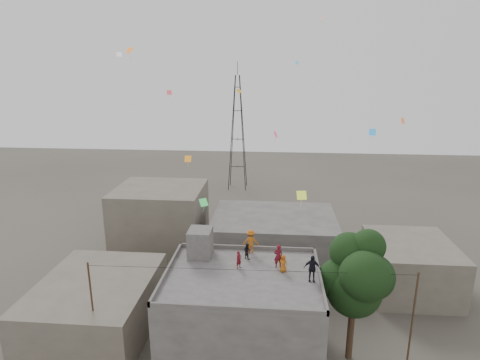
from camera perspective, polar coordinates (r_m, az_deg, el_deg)
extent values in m
plane|color=#3F3C34|center=(29.91, 0.34, -23.75)|extent=(140.00, 140.00, 0.00)
cube|color=#4B4946|center=(28.11, 0.35, -19.01)|extent=(10.00, 8.00, 6.00)
cube|color=#504D4B|center=(26.50, 0.36, -13.57)|extent=(10.00, 8.00, 0.10)
cube|color=#4B4946|center=(29.89, 0.97, -9.58)|extent=(10.00, 0.15, 0.30)
cube|color=#4B4946|center=(23.05, -0.46, -17.87)|extent=(10.00, 0.15, 0.30)
cube|color=#4B4946|center=(26.52, 11.33, -13.38)|extent=(0.15, 8.00, 0.30)
cube|color=#4B4946|center=(27.19, -10.30, -12.56)|extent=(0.15, 8.00, 0.30)
cube|color=#4B4946|center=(28.72, -5.67, -8.89)|extent=(1.60, 1.80, 2.00)
cube|color=#5B5548|center=(32.87, -19.70, -16.49)|extent=(8.00, 10.00, 4.00)
cube|color=#4B4946|center=(40.56, 4.80, -8.43)|extent=(12.00, 9.00, 5.00)
cube|color=#5B5548|center=(43.65, -11.18, -5.48)|extent=(9.00, 8.00, 7.00)
cube|color=#5B5548|center=(39.02, 23.02, -11.20)|extent=(7.00, 8.00, 4.40)
cylinder|color=black|center=(29.53, 15.43, -20.11)|extent=(0.44, 0.44, 4.00)
cylinder|color=black|center=(28.75, 15.94, -17.38)|extent=(0.64, 0.91, 2.14)
sphere|color=black|center=(27.81, 15.92, -14.72)|extent=(3.60, 3.60, 3.60)
sphere|color=black|center=(27.92, 18.20, -12.92)|extent=(3.00, 3.00, 3.00)
sphere|color=black|center=(27.89, 13.92, -13.54)|extent=(2.80, 2.80, 2.80)
sphere|color=black|center=(26.54, 17.33, -12.94)|extent=(3.20, 3.20, 3.20)
sphere|color=black|center=(27.53, 15.29, -9.83)|extent=(2.60, 2.60, 2.60)
sphere|color=black|center=(27.25, 17.80, -8.93)|extent=(2.20, 2.20, 2.20)
cylinder|color=black|center=(28.74, -20.13, -17.54)|extent=(0.12, 0.12, 7.40)
cylinder|color=black|center=(28.19, 23.22, -18.59)|extent=(0.12, 0.12, 7.40)
cylinder|color=black|center=(24.82, 1.31, -12.69)|extent=(20.00, 0.52, 0.02)
cylinder|color=black|center=(63.37, -1.19, 6.52)|extent=(1.27, 1.27, 18.01)
cylinder|color=black|center=(63.21, 0.35, 6.50)|extent=(1.27, 1.27, 18.01)
cylinder|color=black|center=(64.89, 0.47, 6.73)|extent=(1.27, 1.27, 18.01)
cylinder|color=black|center=(65.04, -1.03, 6.75)|extent=(1.27, 1.27, 18.01)
cube|color=black|center=(65.18, -0.34, 1.93)|extent=(2.36, 0.08, 0.08)
cube|color=black|center=(65.18, -0.34, 1.93)|extent=(0.08, 2.36, 0.08)
cube|color=black|center=(64.27, -0.35, 5.84)|extent=(1.81, 0.08, 0.08)
cube|color=black|center=(64.27, -0.35, 5.84)|extent=(0.08, 1.81, 0.08)
cube|color=black|center=(63.66, -0.36, 9.83)|extent=(1.26, 0.08, 0.08)
cube|color=black|center=(63.66, -0.36, 9.83)|extent=(0.08, 1.26, 0.08)
cube|color=black|center=(63.40, -0.36, 13.07)|extent=(0.82, 0.08, 0.08)
cube|color=black|center=(63.40, -0.36, 13.07)|extent=(0.08, 0.82, 0.08)
cylinder|color=black|center=(63.34, -0.37, 15.60)|extent=(0.08, 0.08, 2.00)
imported|color=maroon|center=(27.26, 5.45, -10.71)|extent=(0.67, 0.52, 1.63)
imported|color=#B65E14|center=(26.82, 6.16, -11.72)|extent=(0.68, 0.57, 1.19)
imported|color=black|center=(28.40, 1.02, -10.08)|extent=(0.69, 0.67, 1.13)
imported|color=black|center=(25.88, 10.19, -12.27)|extent=(1.03, 0.46, 1.74)
imported|color=#BE5D15|center=(29.09, 1.54, -8.73)|extent=(1.17, 0.72, 1.77)
imported|color=maroon|center=(27.15, -0.17, -11.27)|extent=(0.50, 0.52, 1.20)
plane|color=orange|center=(29.86, -7.43, 3.01)|extent=(0.49, 0.21, 0.44)
plane|color=#E72458|center=(30.82, 5.08, 6.50)|extent=(0.31, 0.54, 0.47)
plane|color=gold|center=(34.49, -0.13, 12.53)|extent=(0.51, 0.47, 0.32)
plane|color=#2892E5|center=(30.52, 18.32, 6.48)|extent=(0.44, 0.25, 0.48)
plane|color=white|center=(34.23, -16.82, 16.73)|extent=(0.43, 0.32, 0.35)
plane|color=orange|center=(36.25, 11.50, 21.69)|extent=(0.17, 0.44, 0.41)
plane|color=green|center=(26.38, -5.20, -3.18)|extent=(0.62, 0.59, 0.44)
plane|color=orange|center=(31.86, 22.15, 7.82)|extent=(0.19, 0.45, 0.43)
plane|color=orange|center=(24.16, -15.44, 17.38)|extent=(0.50, 0.44, 0.30)
plane|color=#4AABE0|center=(40.78, 8.12, 16.18)|extent=(0.31, 0.13, 0.31)
plane|color=#EC4A58|center=(31.51, -10.03, 12.16)|extent=(0.38, 0.15, 0.35)
plane|color=#CAE332|center=(27.70, 8.75, -2.16)|extent=(0.71, 0.49, 0.51)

